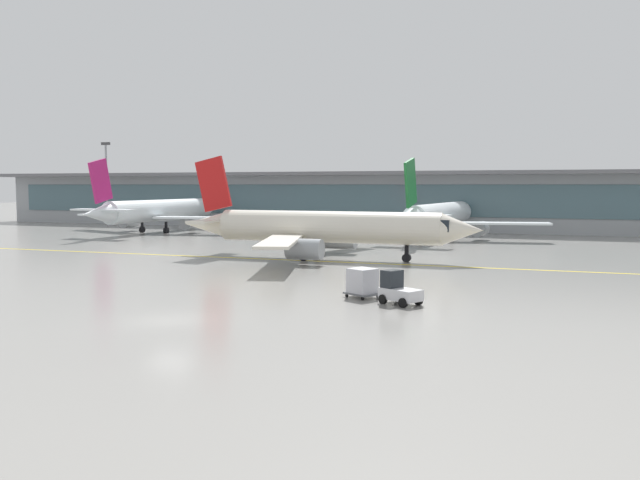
% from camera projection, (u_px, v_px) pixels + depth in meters
% --- Properties ---
extents(ground_plane, '(400.00, 400.00, 0.00)m').
position_uv_depth(ground_plane, '(170.00, 320.00, 37.08)').
color(ground_plane, gray).
extents(taxiway_centreline_stripe, '(109.99, 2.14, 0.01)m').
position_uv_depth(taxiway_centreline_stripe, '(322.00, 261.00, 65.50)').
color(taxiway_centreline_stripe, yellow).
rests_on(taxiway_centreline_stripe, ground_plane).
extents(terminal_concourse, '(176.18, 11.00, 9.60)m').
position_uv_depth(terminal_concourse, '(437.00, 200.00, 109.97)').
color(terminal_concourse, '#9EA3A8').
rests_on(terminal_concourse, ground_plane).
extents(gate_airplane_0, '(31.19, 33.56, 11.12)m').
position_uv_depth(gate_airplane_0, '(160.00, 211.00, 105.35)').
color(gate_airplane_0, white).
rests_on(gate_airplane_0, ground_plane).
extents(gate_airplane_1, '(29.95, 32.35, 10.71)m').
position_uv_depth(gate_airplane_1, '(439.00, 216.00, 92.39)').
color(gate_airplane_1, white).
rests_on(gate_airplane_1, ground_plane).
extents(taxiing_regional_jet, '(31.58, 29.44, 10.48)m').
position_uv_depth(taxiing_regional_jet, '(325.00, 228.00, 67.25)').
color(taxiing_regional_jet, silver).
rests_on(taxiing_regional_jet, ground_plane).
extents(baggage_tug, '(2.95, 2.53, 2.10)m').
position_uv_depth(baggage_tug, '(398.00, 290.00, 42.00)').
color(baggage_tug, silver).
rests_on(baggage_tug, ground_plane).
extents(cargo_dolly_lead, '(2.61, 2.42, 1.94)m').
position_uv_depth(cargo_dolly_lead, '(362.00, 282.00, 44.41)').
color(cargo_dolly_lead, '#595B60').
rests_on(cargo_dolly_lead, ground_plane).
extents(apron_light_mast_0, '(1.80, 0.36, 15.06)m').
position_uv_depth(apron_light_mast_0, '(107.00, 180.00, 121.19)').
color(apron_light_mast_0, gray).
rests_on(apron_light_mast_0, ground_plane).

